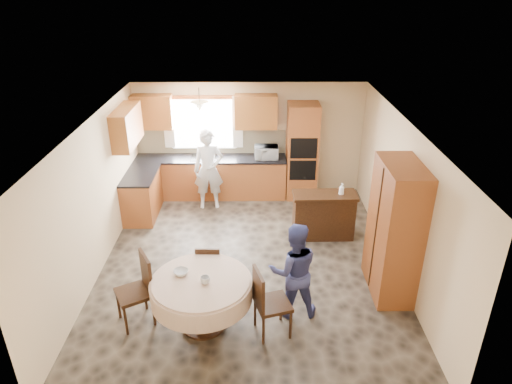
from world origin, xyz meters
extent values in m
cube|color=brown|center=(0.00, 0.00, 0.00)|extent=(5.00, 6.00, 0.01)
cube|color=white|center=(0.00, 0.00, 2.50)|extent=(5.00, 6.00, 0.01)
cube|color=beige|center=(0.00, 3.00, 1.25)|extent=(5.00, 0.02, 2.50)
cube|color=beige|center=(0.00, -3.00, 1.25)|extent=(5.00, 0.02, 2.50)
cube|color=beige|center=(-2.50, 0.00, 1.25)|extent=(0.02, 6.00, 2.50)
cube|color=beige|center=(2.50, 0.00, 1.25)|extent=(0.02, 6.00, 2.50)
cube|color=white|center=(-1.00, 2.98, 1.60)|extent=(1.40, 0.03, 1.10)
cube|color=white|center=(-1.75, 2.93, 1.65)|extent=(0.22, 0.02, 1.15)
cube|color=white|center=(-0.25, 2.93, 1.65)|extent=(0.22, 0.02, 1.15)
cube|color=#C36934|center=(-0.85, 2.70, 0.44)|extent=(3.30, 0.60, 0.88)
cube|color=black|center=(-0.85, 2.70, 0.90)|extent=(3.30, 0.64, 0.04)
cube|color=#C36934|center=(-2.20, 1.80, 0.44)|extent=(0.60, 1.20, 0.88)
cube|color=black|center=(-2.20, 1.80, 0.90)|extent=(0.64, 1.20, 0.04)
cube|color=beige|center=(-0.85, 2.99, 1.18)|extent=(3.30, 0.02, 0.55)
cube|color=#AB592A|center=(-2.05, 2.83, 1.91)|extent=(0.85, 0.33, 0.72)
cube|color=#AB592A|center=(0.15, 2.83, 1.91)|extent=(0.90, 0.33, 0.72)
cube|color=#AB592A|center=(-2.33, 1.80, 1.91)|extent=(0.33, 1.20, 0.72)
cube|color=#C36934|center=(1.15, 2.69, 1.06)|extent=(0.66, 0.62, 2.12)
cube|color=black|center=(1.15, 2.38, 1.25)|extent=(0.56, 0.01, 0.45)
cube|color=black|center=(1.15, 2.38, 0.75)|extent=(0.56, 0.01, 0.45)
cone|color=beige|center=(-1.00, 2.50, 2.12)|extent=(0.36, 0.36, 0.18)
cube|color=#3D2310|center=(1.41, 0.92, 0.42)|extent=(1.19, 0.51, 0.84)
cube|color=black|center=(1.64, 1.14, 0.29)|extent=(0.48, 0.39, 0.58)
cube|color=#C36934|center=(2.22, -0.70, 1.07)|extent=(0.56, 1.12, 2.14)
cylinder|color=#3D2310|center=(-0.62, -1.55, 0.37)|extent=(0.21, 0.21, 0.73)
cylinder|color=#3D2310|center=(-0.62, -1.55, 0.02)|extent=(0.62, 0.62, 0.04)
cylinder|color=beige|center=(-0.62, -1.55, 0.77)|extent=(1.34, 1.34, 0.05)
cylinder|color=beige|center=(-0.62, -1.55, 0.63)|extent=(1.40, 1.40, 0.29)
cube|color=#3D2310|center=(-1.60, -1.45, 0.50)|extent=(0.63, 0.63, 0.06)
cube|color=#3D2310|center=(-1.41, -1.35, 0.79)|extent=(0.25, 0.41, 0.55)
cylinder|color=#3D2310|center=(-1.79, -1.65, 0.24)|extent=(0.04, 0.04, 0.47)
cylinder|color=#3D2310|center=(-1.40, -1.65, 0.24)|extent=(0.04, 0.04, 0.47)
cylinder|color=#3D2310|center=(-1.79, -1.25, 0.24)|extent=(0.04, 0.04, 0.47)
cylinder|color=#3D2310|center=(-1.40, -1.25, 0.24)|extent=(0.04, 0.04, 0.47)
cube|color=#3D2310|center=(-0.59, -0.74, 0.41)|extent=(0.39, 0.39, 0.05)
cube|color=#3D2310|center=(-0.59, -0.91, 0.66)|extent=(0.37, 0.04, 0.46)
cylinder|color=#3D2310|center=(-0.75, -0.90, 0.20)|extent=(0.03, 0.03, 0.39)
cylinder|color=#3D2310|center=(-0.42, -0.90, 0.20)|extent=(0.03, 0.03, 0.39)
cylinder|color=#3D2310|center=(-0.75, -0.57, 0.20)|extent=(0.03, 0.03, 0.39)
cylinder|color=#3D2310|center=(-0.42, -0.57, 0.20)|extent=(0.03, 0.03, 0.39)
cube|color=#3D2310|center=(0.36, -1.67, 0.49)|extent=(0.56, 0.56, 0.05)
cube|color=#3D2310|center=(0.16, -1.73, 0.78)|extent=(0.17, 0.43, 0.54)
cylinder|color=#3D2310|center=(0.16, -1.87, 0.23)|extent=(0.04, 0.04, 0.46)
cylinder|color=#3D2310|center=(0.55, -1.87, 0.23)|extent=(0.04, 0.04, 0.46)
cylinder|color=#3D2310|center=(0.16, -1.48, 0.23)|extent=(0.04, 0.04, 0.46)
cylinder|color=#3D2310|center=(0.55, -1.48, 0.23)|extent=(0.04, 0.04, 0.46)
cube|color=gold|center=(2.47, 0.34, 1.55)|extent=(0.05, 0.60, 0.49)
cube|color=silver|center=(2.44, 0.34, 1.55)|extent=(0.01, 0.49, 0.39)
imported|color=silver|center=(0.37, 2.65, 1.06)|extent=(0.51, 0.36, 0.28)
imported|color=silver|center=(-0.84, 2.17, 0.86)|extent=(0.67, 0.47, 1.71)
imported|color=navy|center=(0.67, -1.26, 0.74)|extent=(0.77, 0.62, 1.49)
imported|color=#B2B2B2|center=(1.11, 0.92, 0.87)|extent=(0.25, 0.25, 0.06)
imported|color=silver|center=(1.71, 0.92, 0.97)|extent=(0.13, 0.13, 0.27)
imported|color=#B2B2B2|center=(-0.56, -1.62, 0.85)|extent=(0.16, 0.16, 0.10)
imported|color=#B2B2B2|center=(-0.91, -1.42, 0.83)|extent=(0.21, 0.21, 0.06)
camera|label=1|loc=(0.10, -6.62, 4.57)|focal=32.00mm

